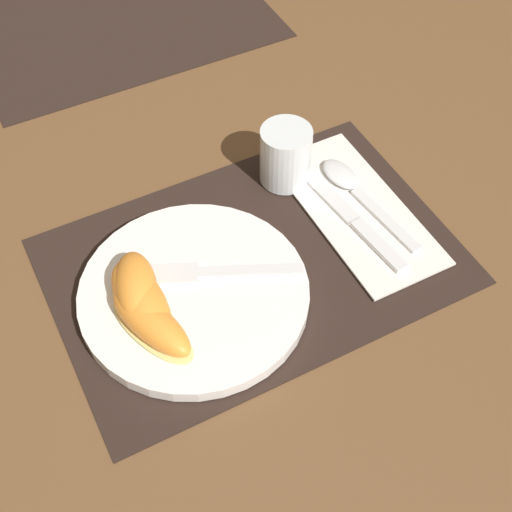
{
  "coord_description": "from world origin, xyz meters",
  "views": [
    {
      "loc": [
        -0.24,
        -0.46,
        0.66
      ],
      "look_at": [
        -0.0,
        -0.01,
        0.02
      ],
      "focal_mm": 50.0,
      "sensor_mm": 36.0,
      "label": 1
    }
  ],
  "objects_px": {
    "citrus_wedge_2": "(151,323)",
    "spoon": "(352,186)",
    "plate": "(194,294)",
    "knife": "(347,213)",
    "citrus_wedge_0": "(136,288)",
    "citrus_wedge_1": "(141,301)",
    "fork": "(205,272)",
    "juice_glass": "(285,158)"
  },
  "relations": [
    {
      "from": "citrus_wedge_2",
      "to": "spoon",
      "type": "bearing_deg",
      "value": 16.2
    },
    {
      "from": "plate",
      "to": "knife",
      "type": "distance_m",
      "value": 0.22
    },
    {
      "from": "citrus_wedge_0",
      "to": "citrus_wedge_1",
      "type": "height_order",
      "value": "citrus_wedge_0"
    },
    {
      "from": "plate",
      "to": "knife",
      "type": "bearing_deg",
      "value": 6.58
    },
    {
      "from": "spoon",
      "to": "fork",
      "type": "relative_size",
      "value": 0.98
    },
    {
      "from": "knife",
      "to": "citrus_wedge_0",
      "type": "distance_m",
      "value": 0.28
    },
    {
      "from": "juice_glass",
      "to": "fork",
      "type": "relative_size",
      "value": 0.42
    },
    {
      "from": "citrus_wedge_2",
      "to": "citrus_wedge_1",
      "type": "bearing_deg",
      "value": 87.9
    },
    {
      "from": "fork",
      "to": "knife",
      "type": "bearing_deg",
      "value": 3.18
    },
    {
      "from": "citrus_wedge_0",
      "to": "citrus_wedge_1",
      "type": "xyz_separation_m",
      "value": [
        -0.0,
        -0.02,
        -0.0
      ]
    },
    {
      "from": "juice_glass",
      "to": "knife",
      "type": "height_order",
      "value": "juice_glass"
    },
    {
      "from": "knife",
      "to": "spoon",
      "type": "distance_m",
      "value": 0.05
    },
    {
      "from": "juice_glass",
      "to": "spoon",
      "type": "relative_size",
      "value": 0.43
    },
    {
      "from": "citrus_wedge_1",
      "to": "citrus_wedge_0",
      "type": "bearing_deg",
      "value": 86.42
    },
    {
      "from": "fork",
      "to": "citrus_wedge_1",
      "type": "bearing_deg",
      "value": -171.5
    },
    {
      "from": "spoon",
      "to": "citrus_wedge_2",
      "type": "xyz_separation_m",
      "value": [
        -0.31,
        -0.09,
        0.02
      ]
    },
    {
      "from": "knife",
      "to": "spoon",
      "type": "relative_size",
      "value": 1.23
    },
    {
      "from": "citrus_wedge_0",
      "to": "juice_glass",
      "type": "bearing_deg",
      "value": 22.65
    },
    {
      "from": "citrus_wedge_2",
      "to": "fork",
      "type": "bearing_deg",
      "value": 27.71
    },
    {
      "from": "spoon",
      "to": "citrus_wedge_1",
      "type": "distance_m",
      "value": 0.31
    },
    {
      "from": "plate",
      "to": "citrus_wedge_1",
      "type": "distance_m",
      "value": 0.06
    },
    {
      "from": "plate",
      "to": "juice_glass",
      "type": "xyz_separation_m",
      "value": [
        0.18,
        0.12,
        0.03
      ]
    },
    {
      "from": "spoon",
      "to": "citrus_wedge_1",
      "type": "relative_size",
      "value": 1.49
    },
    {
      "from": "spoon",
      "to": "citrus_wedge_2",
      "type": "bearing_deg",
      "value": -163.8
    },
    {
      "from": "juice_glass",
      "to": "citrus_wedge_0",
      "type": "bearing_deg",
      "value": -157.35
    },
    {
      "from": "knife",
      "to": "citrus_wedge_2",
      "type": "height_order",
      "value": "citrus_wedge_2"
    },
    {
      "from": "citrus_wedge_0",
      "to": "citrus_wedge_1",
      "type": "distance_m",
      "value": 0.02
    },
    {
      "from": "knife",
      "to": "citrus_wedge_2",
      "type": "bearing_deg",
      "value": -169.06
    },
    {
      "from": "citrus_wedge_0",
      "to": "citrus_wedge_2",
      "type": "height_order",
      "value": "citrus_wedge_0"
    },
    {
      "from": "plate",
      "to": "juice_glass",
      "type": "relative_size",
      "value": 3.32
    },
    {
      "from": "juice_glass",
      "to": "knife",
      "type": "relative_size",
      "value": 0.35
    },
    {
      "from": "fork",
      "to": "citrus_wedge_2",
      "type": "relative_size",
      "value": 1.45
    },
    {
      "from": "juice_glass",
      "to": "citrus_wedge_1",
      "type": "relative_size",
      "value": 0.65
    },
    {
      "from": "citrus_wedge_2",
      "to": "plate",
      "type": "bearing_deg",
      "value": 25.3
    },
    {
      "from": "knife",
      "to": "citrus_wedge_0",
      "type": "xyz_separation_m",
      "value": [
        -0.28,
        -0.01,
        0.03
      ]
    },
    {
      "from": "fork",
      "to": "citrus_wedge_2",
      "type": "height_order",
      "value": "citrus_wedge_2"
    },
    {
      "from": "knife",
      "to": "juice_glass",
      "type": "bearing_deg",
      "value": 110.1
    },
    {
      "from": "plate",
      "to": "spoon",
      "type": "distance_m",
      "value": 0.25
    },
    {
      "from": "spoon",
      "to": "fork",
      "type": "bearing_deg",
      "value": -168.36
    },
    {
      "from": "plate",
      "to": "fork",
      "type": "xyz_separation_m",
      "value": [
        0.02,
        0.01,
        0.01
      ]
    },
    {
      "from": "plate",
      "to": "citrus_wedge_2",
      "type": "xyz_separation_m",
      "value": [
        -0.06,
        -0.03,
        0.02
      ]
    },
    {
      "from": "spoon",
      "to": "fork",
      "type": "height_order",
      "value": "fork"
    }
  ]
}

